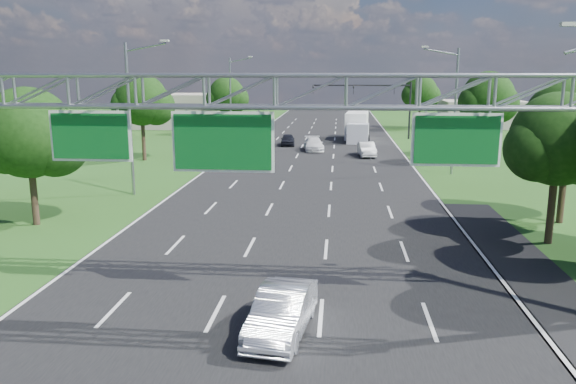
# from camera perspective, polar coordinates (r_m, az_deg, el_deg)

# --- Properties ---
(ground) EXTENTS (220.00, 220.00, 0.00)m
(ground) POSITION_cam_1_polar(r_m,az_deg,el_deg) (37.09, 1.52, -0.59)
(ground) COLOR #254A16
(ground) RESTS_ON ground
(road) EXTENTS (18.00, 180.00, 0.02)m
(road) POSITION_cam_1_polar(r_m,az_deg,el_deg) (37.09, 1.52, -0.59)
(road) COLOR black
(road) RESTS_ON ground
(road_flare) EXTENTS (3.00, 30.00, 0.02)m
(road_flare) POSITION_cam_1_polar(r_m,az_deg,el_deg) (23.08, 25.22, -9.67)
(road_flare) COLOR black
(road_flare) RESTS_ON ground
(sign_gantry) EXTENTS (23.50, 1.00, 9.56)m
(sign_gantry) POSITION_cam_1_polar(r_m,az_deg,el_deg) (18.27, -1.00, 8.29)
(sign_gantry) COLOR gray
(sign_gantry) RESTS_ON ground
(traffic_signal) EXTENTS (12.21, 0.24, 7.00)m
(traffic_signal) POSITION_cam_1_polar(r_m,az_deg,el_deg) (71.38, 9.48, 9.49)
(traffic_signal) COLOR black
(traffic_signal) RESTS_ON ground
(streetlight_l_near) EXTENTS (2.97, 0.22, 10.16)m
(streetlight_l_near) POSITION_cam_1_polar(r_m,az_deg,el_deg) (38.68, -15.55, 7.86)
(streetlight_l_near) COLOR gray
(streetlight_l_near) RESTS_ON ground
(streetlight_l_far) EXTENTS (2.97, 0.22, 10.16)m
(streetlight_l_far) POSITION_cam_1_polar(r_m,az_deg,el_deg) (72.46, -5.72, 9.95)
(streetlight_l_far) COLOR gray
(streetlight_l_far) RESTS_ON ground
(streetlight_r_mid) EXTENTS (2.97, 0.22, 10.16)m
(streetlight_r_mid) POSITION_cam_1_polar(r_m,az_deg,el_deg) (47.07, 16.40, 8.47)
(streetlight_r_mid) COLOR gray
(streetlight_r_mid) RESTS_ON ground
(tree_verge_la) EXTENTS (5.76, 4.80, 7.40)m
(tree_verge_la) POSITION_cam_1_polar(r_m,az_deg,el_deg) (32.67, -24.71, 5.07)
(tree_verge_la) COLOR #2D2116
(tree_verge_la) RESTS_ON ground
(tree_verge_lb) EXTENTS (5.76, 4.80, 8.06)m
(tree_verge_lb) POSITION_cam_1_polar(r_m,az_deg,el_deg) (54.38, -14.57, 8.80)
(tree_verge_lb) COLOR #2D2116
(tree_verge_lb) RESTS_ON ground
(tree_verge_lc) EXTENTS (5.76, 4.80, 7.62)m
(tree_verge_lc) POSITION_cam_1_polar(r_m,az_deg,el_deg) (77.73, -6.19, 9.63)
(tree_verge_lc) COLOR #2D2116
(tree_verge_lc) RESTS_ON ground
(tree_verge_rd) EXTENTS (5.76, 4.80, 8.28)m
(tree_verge_rd) POSITION_cam_1_polar(r_m,az_deg,el_deg) (55.95, 19.69, 8.80)
(tree_verge_rd) COLOR #2D2116
(tree_verge_rd) RESTS_ON ground
(tree_verge_re) EXTENTS (5.76, 4.80, 7.84)m
(tree_verge_re) POSITION_cam_1_polar(r_m,az_deg,el_deg) (85.04, 13.34, 9.72)
(tree_verge_re) COLOR #2D2116
(tree_verge_re) RESTS_ON ground
(building_left) EXTENTS (14.00, 10.00, 5.00)m
(building_left) POSITION_cam_1_polar(r_m,az_deg,el_deg) (87.74, -11.01, 8.12)
(building_left) COLOR #AAA18F
(building_left) RESTS_ON ground
(building_right) EXTENTS (12.00, 9.00, 4.00)m
(building_right) POSITION_cam_1_polar(r_m,az_deg,el_deg) (90.97, 19.15, 7.50)
(building_right) COLOR #AAA18F
(building_right) RESTS_ON ground
(silver_sedan) EXTENTS (2.11, 4.58, 1.45)m
(silver_sedan) POSITION_cam_1_polar(r_m,az_deg,el_deg) (18.05, -0.62, -12.01)
(silver_sedan) COLOR silver
(silver_sedan) RESTS_ON ground
(car_queue_a) EXTENTS (2.51, 4.97, 1.38)m
(car_queue_a) POSITION_cam_1_polar(r_m,az_deg,el_deg) (59.82, 2.63, 4.88)
(car_queue_a) COLOR white
(car_queue_a) RESTS_ON ground
(car_queue_c) EXTENTS (1.81, 3.91, 1.30)m
(car_queue_c) POSITION_cam_1_polar(r_m,az_deg,el_deg) (64.04, -0.03, 5.33)
(car_queue_c) COLOR black
(car_queue_c) RESTS_ON ground
(car_queue_d) EXTENTS (1.85, 4.34, 1.39)m
(car_queue_d) POSITION_cam_1_polar(r_m,az_deg,el_deg) (56.11, 7.99, 4.31)
(car_queue_d) COLOR silver
(car_queue_d) RESTS_ON ground
(box_truck) EXTENTS (3.08, 9.01, 3.35)m
(box_truck) POSITION_cam_1_polar(r_m,az_deg,el_deg) (69.58, 7.03, 6.56)
(box_truck) COLOR white
(box_truck) RESTS_ON ground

